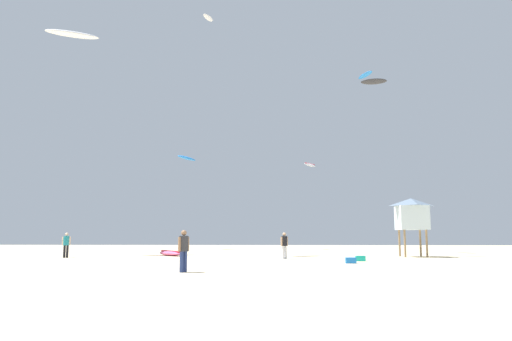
% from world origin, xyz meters
% --- Properties ---
extents(ground_plane, '(120.00, 120.00, 0.00)m').
position_xyz_m(ground_plane, '(0.00, 0.00, 0.00)').
color(ground_plane, beige).
extents(person_foreground, '(0.39, 0.48, 1.73)m').
position_xyz_m(person_foreground, '(-2.27, 4.39, 1.01)').
color(person_foreground, navy).
rests_on(person_foreground, ground).
extents(person_midground, '(0.55, 0.38, 1.69)m').
position_xyz_m(person_midground, '(-12.77, 16.86, 0.99)').
color(person_midground, black).
rests_on(person_midground, ground).
extents(person_left, '(0.47, 0.38, 1.70)m').
position_xyz_m(person_left, '(2.05, 15.83, 0.99)').
color(person_left, silver).
rests_on(person_left, ground).
extents(kite_grounded_near, '(2.71, 3.14, 0.39)m').
position_xyz_m(kite_grounded_near, '(-6.39, 20.35, 0.19)').
color(kite_grounded_near, '#E5598C').
rests_on(kite_grounded_near, ground).
extents(lifeguard_tower, '(2.30, 2.30, 4.15)m').
position_xyz_m(lifeguard_tower, '(11.21, 19.35, 3.05)').
color(lifeguard_tower, '#8C704C').
rests_on(lifeguard_tower, ground).
extents(cooler_box, '(0.56, 0.36, 0.32)m').
position_xyz_m(cooler_box, '(6.49, 13.40, 0.16)').
color(cooler_box, '#19B29E').
rests_on(cooler_box, ground).
extents(gear_bag, '(0.56, 0.36, 0.32)m').
position_xyz_m(gear_bag, '(5.58, 11.11, 0.16)').
color(gear_bag, blue).
rests_on(gear_bag, ground).
extents(kite_aloft_1, '(1.36, 2.45, 0.24)m').
position_xyz_m(kite_aloft_1, '(9.92, 28.29, 16.42)').
color(kite_aloft_1, blue).
extents(kite_aloft_2, '(1.36, 2.20, 0.51)m').
position_xyz_m(kite_aloft_2, '(-6.66, 39.49, 27.75)').
color(kite_aloft_2, white).
extents(kite_aloft_4, '(2.24, 3.52, 0.56)m').
position_xyz_m(kite_aloft_4, '(-8.71, 38.21, 10.26)').
color(kite_aloft_4, blue).
extents(kite_aloft_5, '(1.81, 2.16, 0.57)m').
position_xyz_m(kite_aloft_5, '(5.41, 39.75, 9.63)').
color(kite_aloft_5, white).
extents(kite_aloft_6, '(4.44, 2.93, 0.56)m').
position_xyz_m(kite_aloft_6, '(-15.57, 22.26, 18.31)').
color(kite_aloft_6, white).
extents(kite_aloft_8, '(2.06, 0.85, 0.49)m').
position_xyz_m(kite_aloft_8, '(9.24, 21.25, 13.50)').
color(kite_aloft_8, '#2D2D33').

